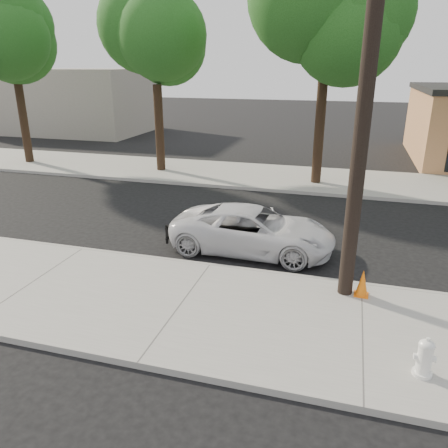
{
  "coord_description": "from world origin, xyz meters",
  "views": [
    {
      "loc": [
        3.39,
        -12.46,
        5.31
      ],
      "look_at": [
        0.12,
        -1.14,
        1.0
      ],
      "focal_mm": 35.0,
      "sensor_mm": 36.0,
      "label": 1
    }
  ],
  "objects_px": {
    "utility_pole": "(366,96)",
    "police_cruiser": "(253,230)",
    "traffic_cone": "(362,283)",
    "fire_hydrant": "(425,358)"
  },
  "relations": [
    {
      "from": "utility_pole",
      "to": "police_cruiser",
      "type": "distance_m",
      "value": 5.33
    },
    {
      "from": "traffic_cone",
      "to": "fire_hydrant",
      "type": "bearing_deg",
      "value": -69.13
    },
    {
      "from": "police_cruiser",
      "to": "fire_hydrant",
      "type": "distance_m",
      "value": 6.39
    },
    {
      "from": "fire_hydrant",
      "to": "police_cruiser",
      "type": "bearing_deg",
      "value": 129.31
    },
    {
      "from": "utility_pole",
      "to": "traffic_cone",
      "type": "distance_m",
      "value": 4.25
    },
    {
      "from": "traffic_cone",
      "to": "utility_pole",
      "type": "bearing_deg",
      "value": 175.4
    },
    {
      "from": "utility_pole",
      "to": "fire_hydrant",
      "type": "xyz_separation_m",
      "value": [
        1.4,
        -2.69,
        -4.21
      ]
    },
    {
      "from": "utility_pole",
      "to": "police_cruiser",
      "type": "relative_size",
      "value": 1.86
    },
    {
      "from": "police_cruiser",
      "to": "traffic_cone",
      "type": "relative_size",
      "value": 7.43
    },
    {
      "from": "fire_hydrant",
      "to": "traffic_cone",
      "type": "relative_size",
      "value": 1.09
    }
  ]
}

